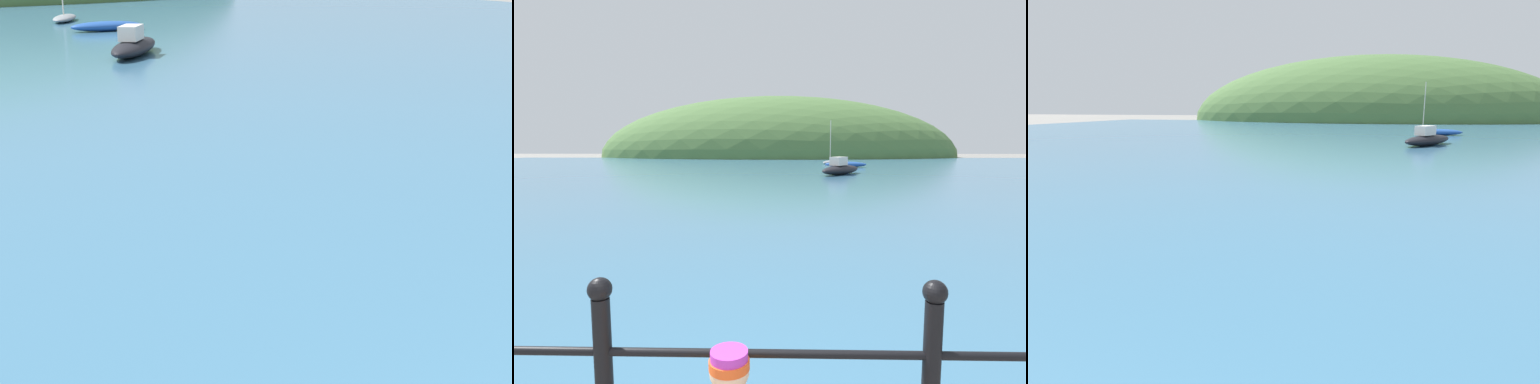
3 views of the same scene
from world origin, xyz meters
TOP-DOWN VIEW (x-y plane):
  - water at (0.00, 32.00)m, footprint 80.00×60.00m
  - far_hillside at (0.00, 69.25)m, footprint 60.44×33.24m
  - boat_green_fishing at (4.15, 24.76)m, footprint 3.52×4.44m
  - boat_far_left at (5.43, 39.67)m, footprint 2.52×3.66m
  - boat_far_right at (5.90, 33.59)m, footprint 3.54×1.22m

SIDE VIEW (x-z plane):
  - far_hillside at x=0.00m, z-range -10.28..10.28m
  - water at x=0.00m, z-range 0.00..0.10m
  - boat_far_left at x=5.43m, z-range -1.84..2.47m
  - boat_far_right at x=5.90m, z-range 0.10..0.58m
  - boat_green_fishing at x=4.15m, z-range -0.10..1.01m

